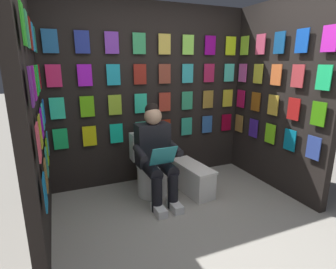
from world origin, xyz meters
name	(u,v)px	position (x,y,z in m)	size (l,w,h in m)	color
ground_plane	(213,245)	(0.00, 0.00, 0.00)	(30.00, 30.00, 0.00)	#9E998E
display_wall_back	(151,95)	(0.00, -1.72, 1.21)	(2.90, 0.14, 2.41)	black
display_wall_left	(279,98)	(-1.45, -0.83, 1.21)	(0.14, 1.67, 2.41)	black
display_wall_right	(30,114)	(1.45, -0.83, 1.21)	(0.14, 1.67, 2.41)	black
toilet	(150,168)	(0.19, -1.25, 0.33)	(0.41, 0.56, 0.77)	white
person_reading	(156,154)	(0.19, -1.02, 0.60)	(0.53, 0.69, 1.19)	black
comic_longbox_near	(192,178)	(-0.32, -1.04, 0.19)	(0.35, 0.73, 0.37)	white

